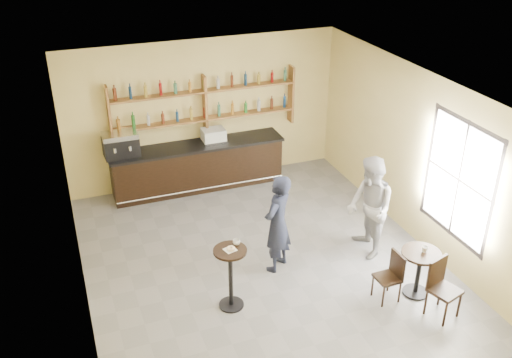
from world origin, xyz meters
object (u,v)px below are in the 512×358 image
object	(u,v)px
chair_south	(445,290)
patron_second	(370,208)
espresso_machine	(121,144)
pedestal_table	(231,278)
bar_counter	(198,166)
pastry_case	(213,136)
man_main	(278,223)
chair_west	(387,278)
cafe_table	(418,273)

from	to	relation	value
chair_south	patron_second	size ratio (longest dim) A/B	0.51
espresso_machine	pedestal_table	size ratio (longest dim) A/B	0.66
bar_counter	chair_south	distance (m)	5.94
pastry_case	pedestal_table	xyz separation A→B (m)	(-0.96, -4.07, -0.64)
espresso_machine	pastry_case	size ratio (longest dim) A/B	1.40
bar_counter	man_main	world-z (taller)	man_main
man_main	espresso_machine	bearing A→B (deg)	-97.58
bar_counter	espresso_machine	xyz separation A→B (m)	(-1.58, 0.00, 0.76)
espresso_machine	chair_west	bearing A→B (deg)	-56.92
bar_counter	man_main	size ratio (longest dim) A/B	2.11
man_main	patron_second	size ratio (longest dim) A/B	0.95
chair_west	man_main	bearing A→B (deg)	-138.93
chair_west	chair_south	distance (m)	0.89
bar_counter	pedestal_table	world-z (taller)	pedestal_table
pastry_case	pedestal_table	distance (m)	4.23
bar_counter	pastry_case	bearing A→B (deg)	0.00
bar_counter	man_main	bearing A→B (deg)	-81.68
bar_counter	patron_second	size ratio (longest dim) A/B	2.01
espresso_machine	pedestal_table	xyz separation A→B (m)	(1.00, -4.07, -0.74)
patron_second	chair_south	bearing A→B (deg)	15.10
espresso_machine	bar_counter	bearing A→B (deg)	-2.30
bar_counter	cafe_table	size ratio (longest dim) A/B	4.71
chair_west	patron_second	size ratio (longest dim) A/B	0.45
chair_west	patron_second	distance (m)	1.41
cafe_table	chair_west	size ratio (longest dim) A/B	0.96
man_main	chair_west	size ratio (longest dim) A/B	2.13
pedestal_table	patron_second	size ratio (longest dim) A/B	0.57
pedestal_table	chair_south	bearing A→B (deg)	-24.48
pastry_case	chair_west	world-z (taller)	pastry_case
chair_west	bar_counter	bearing A→B (deg)	-161.19
pastry_case	man_main	size ratio (longest dim) A/B	0.28
cafe_table	chair_west	distance (m)	0.55
espresso_machine	pedestal_table	world-z (taller)	espresso_machine
pastry_case	chair_south	size ratio (longest dim) A/B	0.52
bar_counter	chair_west	distance (m)	5.11
espresso_machine	man_main	size ratio (longest dim) A/B	0.39
patron_second	man_main	bearing A→B (deg)	-87.02
chair_west	patron_second	bearing A→B (deg)	161.85
pastry_case	cafe_table	size ratio (longest dim) A/B	0.63
espresso_machine	man_main	bearing A→B (deg)	-60.65
pastry_case	man_main	xyz separation A→B (m)	(0.11, -3.37, -0.28)
pastry_case	chair_west	xyz separation A→B (m)	(1.43, -4.78, -0.76)
espresso_machine	chair_west	xyz separation A→B (m)	(3.40, -4.78, -0.86)
pedestal_table	chair_south	size ratio (longest dim) A/B	1.11
pedestal_table	cafe_table	size ratio (longest dim) A/B	1.33
pedestal_table	patron_second	xyz separation A→B (m)	(2.76, 0.55, 0.41)
man_main	cafe_table	distance (m)	2.43
espresso_machine	chair_south	bearing A→B (deg)	-55.96
bar_counter	chair_west	xyz separation A→B (m)	(1.81, -4.78, -0.09)
bar_counter	espresso_machine	world-z (taller)	espresso_machine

